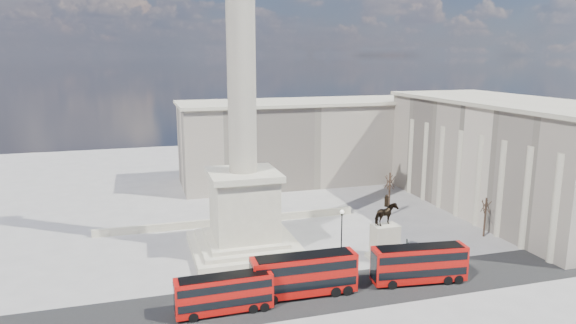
% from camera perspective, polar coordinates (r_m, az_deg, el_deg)
% --- Properties ---
extents(ground, '(180.00, 180.00, 0.00)m').
position_cam_1_polar(ground, '(65.35, -3.92, -11.27)').
color(ground, gray).
rests_on(ground, ground).
extents(asphalt_road, '(120.00, 9.00, 0.01)m').
position_cam_1_polar(asphalt_road, '(57.87, 3.32, -14.44)').
color(asphalt_road, '#252525').
rests_on(asphalt_road, ground).
extents(nelsons_column, '(14.00, 14.00, 49.85)m').
position_cam_1_polar(nelsons_column, '(66.27, -5.03, 0.74)').
color(nelsons_column, beige).
rests_on(nelsons_column, ground).
extents(balustrade_wall, '(40.00, 0.60, 1.10)m').
position_cam_1_polar(balustrade_wall, '(79.88, -6.47, -6.55)').
color(balustrade_wall, '#BBB49B').
rests_on(balustrade_wall, ground).
extents(building_east, '(19.00, 46.00, 18.60)m').
position_cam_1_polar(building_east, '(91.32, 23.16, 0.57)').
color(building_east, '#C1B49F').
rests_on(building_east, ground).
extents(building_northeast, '(51.00, 17.00, 16.60)m').
position_cam_1_polar(building_northeast, '(105.51, 1.86, 2.36)').
color(building_northeast, '#C1B49F').
rests_on(building_northeast, ground).
extents(red_bus_a, '(9.84, 2.46, 3.98)m').
position_cam_1_polar(red_bus_a, '(53.60, -7.06, -14.27)').
color(red_bus_a, '#AF0D09').
rests_on(red_bus_a, ground).
extents(red_bus_b, '(11.54, 2.94, 4.66)m').
position_cam_1_polar(red_bus_b, '(56.47, 1.86, -12.38)').
color(red_bus_b, '#AF0D09').
rests_on(red_bus_b, ground).
extents(red_bus_c, '(11.06, 3.73, 4.40)m').
position_cam_1_polar(red_bus_c, '(61.33, 14.43, -10.88)').
color(red_bus_c, '#AF0D09').
rests_on(red_bus_c, ground).
extents(victorian_lamp, '(0.54, 0.54, 6.27)m').
position_cam_1_polar(victorian_lamp, '(66.71, 5.99, -7.42)').
color(victorian_lamp, black).
rests_on(victorian_lamp, ground).
extents(equestrian_statue, '(4.09, 3.07, 8.50)m').
position_cam_1_polar(equestrian_statue, '(67.00, 10.73, -8.14)').
color(equestrian_statue, '#BBB49B').
rests_on(equestrian_statue, ground).
extents(bare_tree_near, '(1.67, 1.67, 7.31)m').
position_cam_1_polar(bare_tree_near, '(74.49, 28.06, -5.06)').
color(bare_tree_near, '#332319').
rests_on(bare_tree_near, ground).
extents(bare_tree_mid, '(1.58, 1.58, 6.00)m').
position_cam_1_polar(bare_tree_mid, '(78.38, 21.14, -4.45)').
color(bare_tree_mid, '#332319').
rests_on(bare_tree_mid, ground).
extents(bare_tree_far, '(1.84, 1.84, 7.53)m').
position_cam_1_polar(bare_tree_far, '(83.88, 11.26, -1.99)').
color(bare_tree_far, '#332319').
rests_on(bare_tree_far, ground).
extents(pedestrian_walking, '(0.71, 0.63, 1.64)m').
position_cam_1_polar(pedestrian_walking, '(70.99, 13.09, -8.93)').
color(pedestrian_walking, '#222725').
rests_on(pedestrian_walking, ground).
extents(pedestrian_standing, '(1.14, 1.11, 1.84)m').
position_cam_1_polar(pedestrian_standing, '(68.64, 17.80, -9.84)').
color(pedestrian_standing, '#222725').
rests_on(pedestrian_standing, ground).
extents(pedestrian_crossing, '(1.11, 1.12, 1.90)m').
position_cam_1_polar(pedestrian_crossing, '(65.36, 6.67, -10.42)').
color(pedestrian_crossing, '#222725').
rests_on(pedestrian_crossing, ground).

